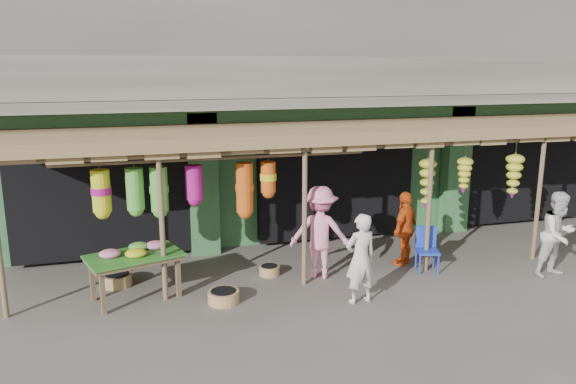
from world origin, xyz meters
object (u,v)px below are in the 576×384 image
object	(u,v)px
person_vendor	(405,228)
person_shopper	(320,232)
person_front	(361,259)
person_right	(558,235)
flower_table	(135,257)
blue_chair	(427,246)

from	to	relation	value
person_vendor	person_shopper	distance (m)	1.87
person_front	person_right	world-z (taller)	person_right
person_front	person_right	bearing A→B (deg)	172.74
flower_table	person_right	world-z (taller)	person_right
person_front	person_right	distance (m)	4.06
flower_table	person_front	bearing A→B (deg)	-35.61
flower_table	blue_chair	xyz separation A→B (m)	(5.49, -0.18, -0.27)
person_shopper	person_vendor	bearing A→B (deg)	-150.90
blue_chair	person_right	world-z (taller)	person_right
person_right	person_vendor	distance (m)	2.83
blue_chair	person_front	xyz separation A→B (m)	(-1.86, -1.05, 0.30)
person_vendor	flower_table	bearing A→B (deg)	-34.84
blue_chair	person_right	distance (m)	2.43
person_shopper	person_front	bearing A→B (deg)	125.32
blue_chair	person_vendor	bearing A→B (deg)	138.81
blue_chair	person_vendor	xyz separation A→B (m)	(-0.27, 0.42, 0.27)
person_right	person_vendor	world-z (taller)	person_right
person_front	flower_table	bearing A→B (deg)	-27.03
person_vendor	person_shopper	size ratio (longest dim) A/B	0.86
person_front	person_vendor	size ratio (longest dim) A/B	1.03
blue_chair	person_front	bearing A→B (deg)	-134.24
person_right	blue_chair	bearing A→B (deg)	146.91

